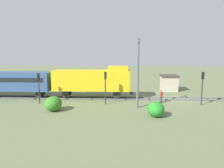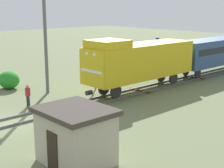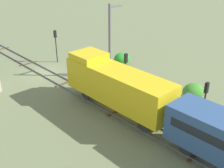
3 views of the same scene
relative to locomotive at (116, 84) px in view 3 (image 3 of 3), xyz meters
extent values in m
plane|color=#66704C|center=(0.00, -12.34, -2.77)|extent=(149.63, 149.63, 0.00)
cube|color=#595960|center=(-0.72, -12.34, -2.69)|extent=(0.10, 99.75, 0.16)
cube|color=#595960|center=(0.72, -12.34, -2.69)|extent=(0.10, 99.75, 0.16)
cube|color=#4C3823|center=(0.00, -24.81, -2.73)|extent=(2.40, 0.24, 0.09)
cube|color=#4C3823|center=(0.00, -16.50, -2.73)|extent=(2.40, 0.24, 0.09)
cube|color=#4C3823|center=(0.00, -8.18, -2.73)|extent=(2.40, 0.24, 0.09)
cube|color=#4C3823|center=(0.00, 0.13, -2.73)|extent=(2.40, 0.24, 0.09)
cube|color=#4C3823|center=(0.00, 8.44, -2.73)|extent=(2.40, 0.24, 0.09)
cube|color=gold|center=(0.00, 0.24, -0.06)|extent=(2.90, 11.00, 2.90)
cube|color=gold|center=(0.00, -3.66, 1.69)|extent=(2.75, 2.80, 0.60)
cube|color=gold|center=(0.00, -5.31, -0.06)|extent=(2.84, 0.10, 2.84)
cube|color=white|center=(0.00, -5.35, -0.26)|extent=(2.46, 0.06, 0.20)
sphere|color=white|center=(-0.45, -5.36, 1.04)|extent=(0.28, 0.28, 0.28)
sphere|color=white|center=(0.45, -5.36, 1.04)|extent=(0.28, 0.28, 0.28)
cylinder|color=#262628|center=(0.00, -5.61, -1.91)|extent=(0.36, 0.50, 0.36)
cylinder|color=#262628|center=(-0.72, -3.46, -2.06)|extent=(0.18, 1.10, 1.10)
cylinder|color=#262628|center=(0.72, -3.46, -2.06)|extent=(0.18, 1.10, 1.10)
cylinder|color=#262628|center=(-0.72, 3.94, -2.06)|extent=(0.18, 1.10, 1.10)
cylinder|color=#262628|center=(0.72, 3.94, -2.06)|extent=(0.18, 1.10, 1.10)
cylinder|color=#262628|center=(-0.72, 7.94, -2.13)|extent=(0.16, 0.96, 0.96)
cylinder|color=#262628|center=(0.72, 7.94, -2.13)|extent=(0.16, 0.96, 0.96)
cylinder|color=#262628|center=(-3.20, -14.48, -0.65)|extent=(0.14, 0.14, 4.25)
cube|color=black|center=(-3.20, -14.48, 1.03)|extent=(0.32, 0.24, 0.90)
sphere|color=#390606|center=(-3.20, -14.62, 1.30)|extent=(0.16, 0.16, 0.16)
sphere|color=#3C3306|center=(-3.20, -14.62, 1.02)|extent=(0.16, 0.16, 0.16)
sphere|color=green|center=(-3.20, -14.62, 0.74)|extent=(0.16, 0.16, 0.16)
cylinder|color=#262628|center=(-3.40, -2.10, -0.65)|extent=(0.14, 0.14, 4.24)
cube|color=black|center=(-3.40, -2.10, 1.02)|extent=(0.32, 0.24, 0.90)
sphere|color=#390606|center=(-3.40, -2.24, 1.29)|extent=(0.16, 0.16, 0.16)
sphere|color=#3C3306|center=(-3.40, -2.24, 1.01)|extent=(0.16, 0.16, 0.16)
sphere|color=green|center=(-3.40, -2.24, 0.73)|extent=(0.16, 0.16, 0.16)
cylinder|color=#262628|center=(-3.60, 6.65, -0.77)|extent=(0.14, 0.14, 4.02)
cube|color=black|center=(-3.60, 6.65, 0.79)|extent=(0.32, 0.24, 0.90)
sphere|color=red|center=(-3.60, 6.51, 1.06)|extent=(0.16, 0.16, 0.16)
sphere|color=#3C3306|center=(-3.60, 6.51, 0.78)|extent=(0.16, 0.16, 0.16)
sphere|color=black|center=(-3.60, 6.51, 0.50)|extent=(0.16, 0.16, 0.16)
cylinder|color=#262B38|center=(-2.50, -9.48, -2.35)|extent=(0.15, 0.15, 0.85)
cylinder|color=#262B38|center=(-2.30, -9.48, -2.35)|extent=(0.15, 0.15, 0.85)
cylinder|color=maroon|center=(-2.40, -9.48, -1.61)|extent=(0.38, 0.38, 0.62)
sphere|color=tan|center=(-2.40, -9.48, -1.19)|extent=(0.23, 0.23, 0.23)
cylinder|color=#595960|center=(-5.00, -6.16, 1.42)|extent=(0.28, 0.28, 8.40)
cube|color=#595960|center=(-5.90, -6.16, 5.22)|extent=(1.80, 0.16, 0.16)
ellipsoid|color=#268626|center=(-8.71, -7.89, -1.97)|extent=(2.20, 1.80, 1.60)
ellipsoid|color=#367A26|center=(-7.07, 3.63, -1.92)|extent=(2.35, 1.92, 1.71)
camera|label=1|loc=(-31.26, -4.53, 3.98)|focal=35.00mm
camera|label=2|loc=(19.87, -21.51, 4.66)|focal=55.00mm
camera|label=3|loc=(15.59, 16.00, 10.62)|focal=45.00mm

